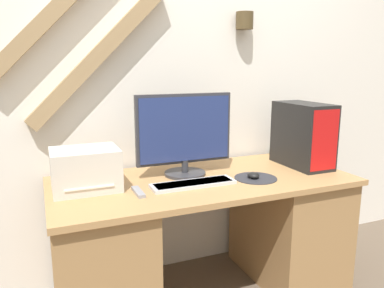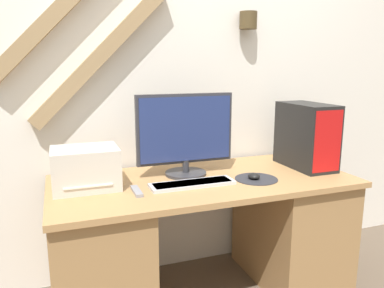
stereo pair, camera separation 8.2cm
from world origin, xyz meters
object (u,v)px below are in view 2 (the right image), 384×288
Objects in this scene: remote_control at (137,191)px; keyboard at (192,184)px; computer_tower at (306,136)px; printer at (85,168)px; monitor at (185,133)px; mouse at (254,176)px.

keyboard is at bearing 2.23° from remote_control.
computer_tower is at bearing 8.16° from keyboard.
printer reaches higher than keyboard.
computer_tower reaches higher than remote_control.
mouse is at bearing -34.77° from monitor.
monitor is 0.74m from computer_tower.
printer is (-0.85, 0.17, 0.08)m from mouse.
keyboard reaches higher than remote_control.
mouse is at bearing -11.04° from printer.
keyboard is at bearing -171.84° from computer_tower.
monitor is 3.66× the size of remote_control.
remote_control is at bearing 179.45° from mouse.
computer_tower is (0.42, 0.13, 0.17)m from mouse.
mouse is 0.47m from computer_tower.
remote_control is at bearing -146.75° from monitor.
monitor is at bearing 5.29° from printer.
computer_tower reaches higher than keyboard.
computer_tower is (0.73, -0.09, -0.04)m from monitor.
keyboard is 6.04× the size of mouse.
printer is (-0.51, 0.15, 0.09)m from keyboard.
printer is at bearing 163.68° from keyboard.
monitor is at bearing 80.90° from keyboard.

